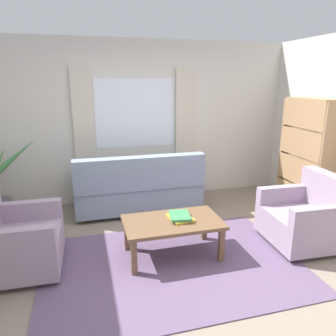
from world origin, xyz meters
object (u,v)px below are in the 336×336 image
Objects in this scene: coffee_table at (173,225)px; bookshelf at (306,155)px; book_stack_on_table at (180,217)px; armchair_right at (306,217)px; couch at (139,188)px; armchair_left at (14,240)px.

coffee_table is 2.46m from bookshelf.
book_stack_on_table is at bearing 108.26° from bookshelf.
armchair_right is at bearing 145.06° from bookshelf.
couch reaches higher than armchair_left.
armchair_right is at bearing -6.50° from book_stack_on_table.
armchair_right is 0.51× the size of bookshelf.
bookshelf is (2.29, 0.75, 0.51)m from coffee_table.
bookshelf is (3.98, 0.60, 0.54)m from armchair_left.
couch is at bearing -128.54° from armchair_right.
couch is at bearing 74.62° from bookshelf.
armchair_left is 0.51× the size of bookshelf.
couch is 2.16× the size of armchair_right.
armchair_right is at bearing 138.88° from couch.
coffee_table is at bearing 95.66° from couch.
armchair_left reaches higher than book_stack_on_table.
couch is 2.00m from armchair_left.
book_stack_on_table is (0.24, -1.39, 0.10)m from couch.
armchair_left is at bearing 39.33° from couch.
couch is at bearing -49.24° from armchair_left.
armchair_right reaches higher than coffee_table.
book_stack_on_table is at bearing 99.61° from couch.
couch is 2.39m from armchair_right.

